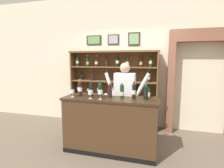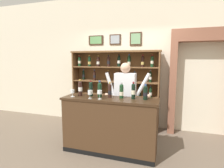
{
  "view_description": "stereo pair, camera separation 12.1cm",
  "coord_description": "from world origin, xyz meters",
  "px_view_note": "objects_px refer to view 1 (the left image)",
  "views": [
    {
      "loc": [
        0.77,
        -2.96,
        1.69
      ],
      "look_at": [
        -0.12,
        0.25,
        1.24
      ],
      "focal_mm": 28.51,
      "sensor_mm": 36.0,
      "label": 1
    },
    {
      "loc": [
        0.89,
        -2.93,
        1.69
      ],
      "look_at": [
        -0.12,
        0.25,
        1.24
      ],
      "focal_mm": 28.51,
      "sensor_mm": 36.0,
      "label": 2
    }
  ],
  "objects_px": {
    "shopkeeper": "(125,93)",
    "wine_glass_right": "(100,93)",
    "tasting_bottle_prosecco": "(91,89)",
    "wine_glass_left": "(72,92)",
    "tasting_bottle_riserva": "(80,88)",
    "wine_glass_center": "(90,93)",
    "tasting_bottle_grappa": "(100,90)",
    "tasting_bottle_super_tuscan": "(122,91)",
    "tasting_counter": "(110,126)",
    "wine_shelf": "(113,86)",
    "tasting_bottle_chianti": "(134,91)",
    "tasting_bottle_brunello": "(110,90)",
    "tasting_bottle_vin_santo": "(146,92)"
  },
  "relations": [
    {
      "from": "shopkeeper",
      "to": "wine_glass_right",
      "type": "bearing_deg",
      "value": -113.7
    },
    {
      "from": "tasting_bottle_prosecco",
      "to": "wine_glass_left",
      "type": "height_order",
      "value": "tasting_bottle_prosecco"
    },
    {
      "from": "tasting_bottle_riserva",
      "to": "wine_glass_center",
      "type": "relative_size",
      "value": 2.1
    },
    {
      "from": "shopkeeper",
      "to": "wine_glass_right",
      "type": "relative_size",
      "value": 10.44
    },
    {
      "from": "tasting_bottle_prosecco",
      "to": "tasting_bottle_grappa",
      "type": "relative_size",
      "value": 0.96
    },
    {
      "from": "tasting_bottle_prosecco",
      "to": "tasting_bottle_super_tuscan",
      "type": "distance_m",
      "value": 0.59
    },
    {
      "from": "tasting_counter",
      "to": "wine_glass_left",
      "type": "height_order",
      "value": "wine_glass_left"
    },
    {
      "from": "tasting_bottle_prosecco",
      "to": "wine_glass_left",
      "type": "xyz_separation_m",
      "value": [
        -0.3,
        -0.15,
        -0.04
      ]
    },
    {
      "from": "wine_shelf",
      "to": "wine_glass_left",
      "type": "relative_size",
      "value": 16.76
    },
    {
      "from": "wine_shelf",
      "to": "tasting_bottle_riserva",
      "type": "distance_m",
      "value": 1.3
    },
    {
      "from": "wine_glass_left",
      "to": "wine_glass_center",
      "type": "height_order",
      "value": "wine_glass_center"
    },
    {
      "from": "shopkeeper",
      "to": "tasting_bottle_prosecco",
      "type": "bearing_deg",
      "value": -138.68
    },
    {
      "from": "tasting_bottle_grappa",
      "to": "wine_glass_center",
      "type": "relative_size",
      "value": 2.04
    },
    {
      "from": "wine_shelf",
      "to": "tasting_bottle_prosecco",
      "type": "bearing_deg",
      "value": -94.56
    },
    {
      "from": "tasting_bottle_chianti",
      "to": "tasting_bottle_grappa",
      "type": "bearing_deg",
      "value": -177.57
    },
    {
      "from": "tasting_bottle_grappa",
      "to": "wine_glass_right",
      "type": "height_order",
      "value": "tasting_bottle_grappa"
    },
    {
      "from": "wine_shelf",
      "to": "tasting_bottle_super_tuscan",
      "type": "distance_m",
      "value": 1.32
    },
    {
      "from": "tasting_bottle_prosecco",
      "to": "wine_glass_left",
      "type": "bearing_deg",
      "value": -153.15
    },
    {
      "from": "tasting_counter",
      "to": "wine_glass_left",
      "type": "bearing_deg",
      "value": -173.44
    },
    {
      "from": "tasting_bottle_brunello",
      "to": "tasting_bottle_super_tuscan",
      "type": "height_order",
      "value": "tasting_bottle_brunello"
    },
    {
      "from": "tasting_bottle_riserva",
      "to": "tasting_bottle_brunello",
      "type": "relative_size",
      "value": 1.11
    },
    {
      "from": "tasting_bottle_riserva",
      "to": "tasting_bottle_brunello",
      "type": "xyz_separation_m",
      "value": [
        0.58,
        0.03,
        -0.02
      ]
    },
    {
      "from": "tasting_bottle_brunello",
      "to": "tasting_bottle_vin_santo",
      "type": "distance_m",
      "value": 0.64
    },
    {
      "from": "tasting_bottle_brunello",
      "to": "shopkeeper",
      "type": "bearing_deg",
      "value": 70.68
    },
    {
      "from": "tasting_counter",
      "to": "tasting_bottle_riserva",
      "type": "distance_m",
      "value": 0.89
    },
    {
      "from": "shopkeeper",
      "to": "tasting_bottle_prosecco",
      "type": "xyz_separation_m",
      "value": [
        -0.55,
        -0.48,
        0.14
      ]
    },
    {
      "from": "tasting_bottle_brunello",
      "to": "wine_glass_right",
      "type": "xyz_separation_m",
      "value": [
        -0.12,
        -0.18,
        -0.01
      ]
    },
    {
      "from": "shopkeeper",
      "to": "wine_glass_right",
      "type": "xyz_separation_m",
      "value": [
        -0.29,
        -0.67,
        0.12
      ]
    },
    {
      "from": "tasting_bottle_grappa",
      "to": "wine_glass_right",
      "type": "bearing_deg",
      "value": -68.75
    },
    {
      "from": "tasting_bottle_vin_santo",
      "to": "wine_glass_right",
      "type": "xyz_separation_m",
      "value": [
        -0.76,
        -0.2,
        -0.01
      ]
    },
    {
      "from": "tasting_bottle_brunello",
      "to": "wine_glass_right",
      "type": "distance_m",
      "value": 0.22
    },
    {
      "from": "tasting_bottle_prosecco",
      "to": "tasting_bottle_brunello",
      "type": "bearing_deg",
      "value": -1.02
    },
    {
      "from": "tasting_bottle_super_tuscan",
      "to": "wine_glass_right",
      "type": "distance_m",
      "value": 0.39
    },
    {
      "from": "shopkeeper",
      "to": "wine_glass_right",
      "type": "height_order",
      "value": "shopkeeper"
    },
    {
      "from": "tasting_counter",
      "to": "wine_glass_center",
      "type": "relative_size",
      "value": 11.54
    },
    {
      "from": "tasting_bottle_super_tuscan",
      "to": "tasting_bottle_vin_santo",
      "type": "relative_size",
      "value": 1.04
    },
    {
      "from": "wine_shelf",
      "to": "tasting_bottle_prosecco",
      "type": "distance_m",
      "value": 1.23
    },
    {
      "from": "tasting_bottle_chianti",
      "to": "wine_glass_left",
      "type": "distance_m",
      "value": 1.12
    },
    {
      "from": "shopkeeper",
      "to": "wine_glass_center",
      "type": "relative_size",
      "value": 10.92
    },
    {
      "from": "wine_glass_center",
      "to": "wine_glass_right",
      "type": "distance_m",
      "value": 0.19
    },
    {
      "from": "tasting_counter",
      "to": "tasting_bottle_super_tuscan",
      "type": "height_order",
      "value": "tasting_bottle_super_tuscan"
    },
    {
      "from": "tasting_bottle_chianti",
      "to": "shopkeeper",
      "type": "bearing_deg",
      "value": 118.05
    },
    {
      "from": "tasting_bottle_grappa",
      "to": "tasting_bottle_brunello",
      "type": "bearing_deg",
      "value": 6.78
    },
    {
      "from": "wine_glass_left",
      "to": "tasting_bottle_grappa",
      "type": "bearing_deg",
      "value": 14.17
    },
    {
      "from": "tasting_bottle_riserva",
      "to": "wine_glass_right",
      "type": "height_order",
      "value": "tasting_bottle_riserva"
    },
    {
      "from": "wine_glass_left",
      "to": "wine_glass_center",
      "type": "relative_size",
      "value": 0.89
    },
    {
      "from": "shopkeeper",
      "to": "tasting_bottle_super_tuscan",
      "type": "height_order",
      "value": "shopkeeper"
    },
    {
      "from": "tasting_bottle_grappa",
      "to": "tasting_bottle_vin_santo",
      "type": "bearing_deg",
      "value": 2.41
    },
    {
      "from": "tasting_bottle_super_tuscan",
      "to": "wine_glass_center",
      "type": "bearing_deg",
      "value": -160.01
    },
    {
      "from": "tasting_bottle_riserva",
      "to": "wine_glass_right",
      "type": "relative_size",
      "value": 2.01
    }
  ]
}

